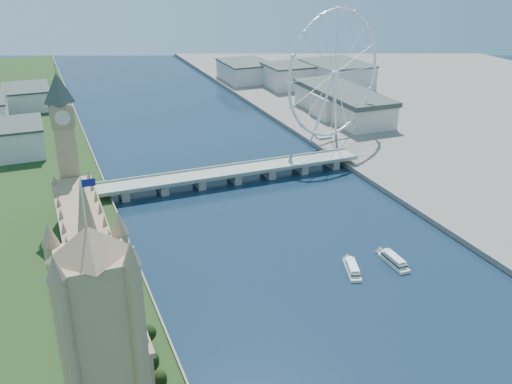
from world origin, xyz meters
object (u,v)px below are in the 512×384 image
london_eye (334,74)px  tour_boat_near (352,272)px  victoria_tower (102,344)px  tour_boat_far (393,264)px

london_eye → tour_boat_near: bearing=-115.7°
victoria_tower → london_eye: london_eye is taller
victoria_tower → london_eye: 393.99m
victoria_tower → tour_boat_far: size_ratio=3.96×
victoria_tower → london_eye: size_ratio=0.90×
tour_boat_near → tour_boat_far: size_ratio=0.95×
victoria_tower → tour_boat_near: size_ratio=4.17×
victoria_tower → london_eye: (254.98, 300.08, 13.03)m
tour_boat_near → tour_boat_far: (28.02, -1.37, 0.00)m
london_eye → tour_boat_near: (-103.70, -215.15, -67.52)m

